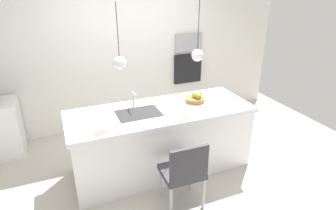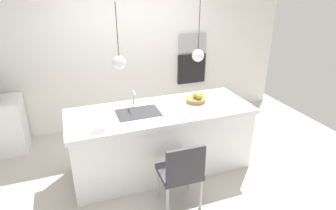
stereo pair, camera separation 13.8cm
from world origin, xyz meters
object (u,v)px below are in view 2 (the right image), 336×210
at_px(microwave, 192,43).
at_px(chair_near, 181,171).
at_px(oven, 191,69).
at_px(fruit_bowl, 196,99).

distance_m(microwave, chair_near, 2.85).
distance_m(microwave, oven, 0.50).
distance_m(fruit_bowl, microwave, 1.69).
height_order(microwave, oven, microwave).
height_order(fruit_bowl, chair_near, fruit_bowl).
relative_size(fruit_bowl, microwave, 0.52).
xyz_separation_m(fruit_bowl, oven, (0.61, 1.50, -0.03)).
distance_m(oven, chair_near, 2.73).
height_order(oven, chair_near, oven).
bearing_deg(oven, fruit_bowl, -111.98).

